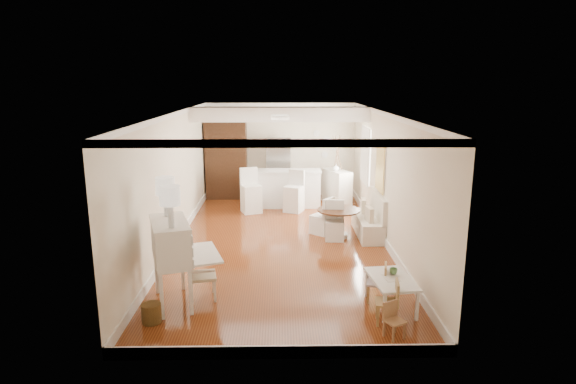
{
  "coord_description": "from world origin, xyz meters",
  "views": [
    {
      "loc": [
        0.0,
        -9.97,
        3.46
      ],
      "look_at": [
        0.17,
        0.3,
        1.06
      ],
      "focal_mm": 30.0,
      "sensor_mm": 36.0,
      "label": 1
    }
  ],
  "objects_px": {
    "dining_table": "(338,223)",
    "slip_chair_far": "(322,215)",
    "kids_chair_a": "(387,302)",
    "slip_chair_near": "(335,221)",
    "sideboard": "(337,187)",
    "pantry_cabinet": "(226,160)",
    "kids_chair_b": "(376,282)",
    "bar_stool_left": "(251,191)",
    "wicker_basket": "(151,313)",
    "kids_chair_c": "(395,321)",
    "secretary_bureau": "(172,263)",
    "breakfast_counter": "(284,188)",
    "fridge": "(290,168)",
    "bar_stool_right": "(294,191)",
    "gustavian_armchair": "(202,275)",
    "kids_table": "(391,293)"
  },
  "relations": [
    {
      "from": "kids_chair_b",
      "to": "bar_stool_left",
      "type": "bearing_deg",
      "value": -144.3
    },
    {
      "from": "slip_chair_far",
      "to": "pantry_cabinet",
      "type": "height_order",
      "value": "pantry_cabinet"
    },
    {
      "from": "kids_chair_c",
      "to": "slip_chair_far",
      "type": "xyz_separation_m",
      "value": [
        -0.6,
        4.63,
        0.18
      ]
    },
    {
      "from": "wicker_basket",
      "to": "slip_chair_far",
      "type": "height_order",
      "value": "slip_chair_far"
    },
    {
      "from": "slip_chair_near",
      "to": "dining_table",
      "type": "bearing_deg",
      "value": 65.16
    },
    {
      "from": "wicker_basket",
      "to": "bar_stool_left",
      "type": "height_order",
      "value": "bar_stool_left"
    },
    {
      "from": "kids_chair_b",
      "to": "fridge",
      "type": "bearing_deg",
      "value": -157.72
    },
    {
      "from": "kids_chair_a",
      "to": "wicker_basket",
      "type": "bearing_deg",
      "value": -82.93
    },
    {
      "from": "secretary_bureau",
      "to": "bar_stool_left",
      "type": "distance_m",
      "value": 5.45
    },
    {
      "from": "fridge",
      "to": "secretary_bureau",
      "type": "bearing_deg",
      "value": -105.84
    },
    {
      "from": "bar_stool_left",
      "to": "kids_chair_c",
      "type": "bearing_deg",
      "value": -90.12
    },
    {
      "from": "dining_table",
      "to": "slip_chair_far",
      "type": "bearing_deg",
      "value": 141.85
    },
    {
      "from": "breakfast_counter",
      "to": "bar_stool_left",
      "type": "distance_m",
      "value": 1.08
    },
    {
      "from": "breakfast_counter",
      "to": "secretary_bureau",
      "type": "bearing_deg",
      "value": -106.7
    },
    {
      "from": "kids_table",
      "to": "secretary_bureau",
      "type": "bearing_deg",
      "value": 176.4
    },
    {
      "from": "kids_chair_a",
      "to": "slip_chair_near",
      "type": "xyz_separation_m",
      "value": [
        -0.34,
        3.77,
        0.1
      ]
    },
    {
      "from": "kids_chair_a",
      "to": "bar_stool_right",
      "type": "distance_m",
      "value": 6.24
    },
    {
      "from": "gustavian_armchair",
      "to": "kids_chair_b",
      "type": "xyz_separation_m",
      "value": [
        2.79,
        -0.14,
        -0.08
      ]
    },
    {
      "from": "kids_chair_a",
      "to": "dining_table",
      "type": "height_order",
      "value": "kids_chair_a"
    },
    {
      "from": "kids_chair_a",
      "to": "kids_chair_c",
      "type": "xyz_separation_m",
      "value": [
        0.02,
        -0.41,
        -0.08
      ]
    },
    {
      "from": "sideboard",
      "to": "dining_table",
      "type": "bearing_deg",
      "value": -119.54
    },
    {
      "from": "kids_chair_c",
      "to": "breakfast_counter",
      "type": "distance_m",
      "value": 7.25
    },
    {
      "from": "slip_chair_far",
      "to": "sideboard",
      "type": "bearing_deg",
      "value": -154.14
    },
    {
      "from": "fridge",
      "to": "sideboard",
      "type": "xyz_separation_m",
      "value": [
        1.31,
        -0.73,
        -0.42
      ]
    },
    {
      "from": "slip_chair_near",
      "to": "kids_chair_a",
      "type": "bearing_deg",
      "value": -79.85
    },
    {
      "from": "kids_chair_a",
      "to": "slip_chair_far",
      "type": "relative_size",
      "value": 0.77
    },
    {
      "from": "kids_chair_b",
      "to": "bar_stool_right",
      "type": "relative_size",
      "value": 0.57
    },
    {
      "from": "kids_chair_c",
      "to": "wicker_basket",
      "type": "bearing_deg",
      "value": 144.31
    },
    {
      "from": "wicker_basket",
      "to": "sideboard",
      "type": "height_order",
      "value": "sideboard"
    },
    {
      "from": "pantry_cabinet",
      "to": "breakfast_counter",
      "type": "bearing_deg",
      "value": -32.43
    },
    {
      "from": "bar_stool_left",
      "to": "bar_stool_right",
      "type": "bearing_deg",
      "value": -16.63
    },
    {
      "from": "slip_chair_near",
      "to": "bar_stool_left",
      "type": "relative_size",
      "value": 0.73
    },
    {
      "from": "kids_table",
      "to": "breakfast_counter",
      "type": "distance_m",
      "value": 6.42
    },
    {
      "from": "slip_chair_near",
      "to": "pantry_cabinet",
      "type": "xyz_separation_m",
      "value": [
        -2.8,
        3.99,
        0.72
      ]
    },
    {
      "from": "slip_chair_far",
      "to": "pantry_cabinet",
      "type": "xyz_separation_m",
      "value": [
        -2.55,
        3.55,
        0.72
      ]
    },
    {
      "from": "kids_table",
      "to": "gustavian_armchair",
      "type": "bearing_deg",
      "value": 172.5
    },
    {
      "from": "kids_chair_b",
      "to": "slip_chair_far",
      "type": "height_order",
      "value": "slip_chair_far"
    },
    {
      "from": "slip_chair_far",
      "to": "breakfast_counter",
      "type": "bearing_deg",
      "value": -121.78
    },
    {
      "from": "kids_table",
      "to": "dining_table",
      "type": "bearing_deg",
      "value": 96.61
    },
    {
      "from": "dining_table",
      "to": "secretary_bureau",
      "type": "bearing_deg",
      "value": -132.59
    },
    {
      "from": "wicker_basket",
      "to": "secretary_bureau",
      "type": "bearing_deg",
      "value": 72.64
    },
    {
      "from": "dining_table",
      "to": "slip_chair_far",
      "type": "xyz_separation_m",
      "value": [
        -0.35,
        0.27,
        0.11
      ]
    },
    {
      "from": "kids_chair_b",
      "to": "slip_chair_far",
      "type": "bearing_deg",
      "value": -158.32
    },
    {
      "from": "bar_stool_left",
      "to": "pantry_cabinet",
      "type": "relative_size",
      "value": 0.52
    },
    {
      "from": "sideboard",
      "to": "kids_chair_a",
      "type": "bearing_deg",
      "value": -114.32
    },
    {
      "from": "secretary_bureau",
      "to": "kids_chair_a",
      "type": "relative_size",
      "value": 2.05
    },
    {
      "from": "secretary_bureau",
      "to": "kids_table",
      "type": "bearing_deg",
      "value": -21.98
    },
    {
      "from": "gustavian_armchair",
      "to": "wicker_basket",
      "type": "bearing_deg",
      "value": 130.12
    },
    {
      "from": "bar_stool_left",
      "to": "sideboard",
      "type": "distance_m",
      "value": 2.57
    },
    {
      "from": "bar_stool_right",
      "to": "sideboard",
      "type": "distance_m",
      "value": 1.53
    }
  ]
}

